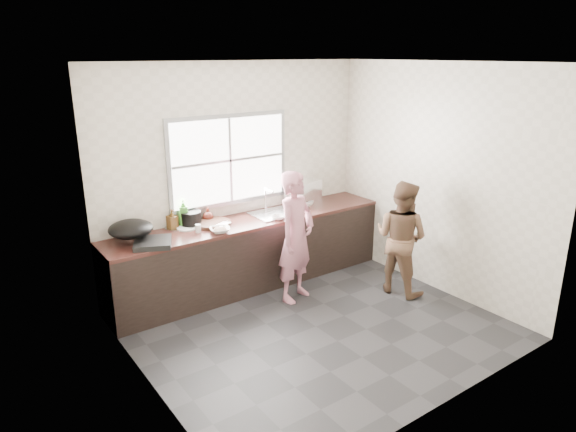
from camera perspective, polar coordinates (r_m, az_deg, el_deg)
floor at (r=5.60m, az=3.11°, el=-12.20°), size 3.60×3.20×0.01m
ceiling at (r=4.85m, az=3.67°, el=16.74°), size 3.60×3.20×0.01m
wall_back at (r=6.35m, az=-5.78°, el=4.56°), size 3.60×0.01×2.70m
wall_left at (r=4.22m, az=-16.11°, el=-2.89°), size 0.01×3.20×2.70m
wall_right at (r=6.32m, az=16.25°, el=3.88°), size 0.01×3.20×2.70m
wall_front at (r=4.01m, az=17.92°, el=-4.15°), size 3.60×0.01×2.70m
cabinet at (r=6.37m, az=-4.10°, el=-4.22°), size 3.60×0.62×0.82m
countertop at (r=6.22m, az=-4.18°, el=-0.55°), size 3.60×0.64×0.04m
sink at (r=6.39m, az=-1.52°, el=0.24°), size 0.55×0.45×0.02m
faucet at (r=6.51m, az=-2.52°, el=1.88°), size 0.02×0.02×0.30m
window_frame at (r=6.24m, az=-6.57°, el=6.19°), size 1.60×0.05×1.10m
window_glazing at (r=6.22m, az=-6.45°, el=6.16°), size 1.50×0.01×1.00m
woman at (r=5.91m, az=0.90°, el=-2.78°), size 0.61×0.51×1.43m
person_side at (r=6.24m, az=12.43°, el=-2.35°), size 0.66×0.77×1.38m
cutting_board at (r=6.05m, az=-8.39°, el=-0.81°), size 0.52×0.52×0.04m
cleaver at (r=5.95m, az=-7.20°, el=-0.88°), size 0.20×0.15×0.01m
bowl_mince at (r=5.79m, az=-7.57°, el=-1.55°), size 0.29×0.29×0.06m
bowl_crabs at (r=6.73m, az=1.89°, el=1.35°), size 0.24×0.24×0.06m
bowl_held at (r=6.19m, az=-1.11°, el=-0.12°), size 0.25×0.25×0.06m
black_pot at (r=6.05m, az=-10.73°, el=-0.29°), size 0.32×0.32×0.17m
plate_food at (r=5.98m, az=-11.20°, el=-1.33°), size 0.27×0.27×0.02m
bottle_green at (r=6.03m, az=-11.53°, el=0.38°), size 0.14×0.14×0.33m
bottle_brown_tall at (r=5.99m, az=-12.75°, el=-0.44°), size 0.10×0.11×0.21m
bottle_brown_short at (r=6.18m, az=-8.89°, el=0.09°), size 0.15×0.15×0.15m
glass_jar at (r=5.83m, az=-9.95°, el=-1.37°), size 0.07×0.07×0.09m
burner at (r=5.55m, az=-14.79°, el=-2.90°), size 0.50×0.50×0.06m
wok at (r=5.66m, az=-17.07°, el=-1.37°), size 0.53×0.53×0.18m
dish_rack at (r=6.78m, az=1.71°, el=2.63°), size 0.50×0.40×0.32m
pot_lid_left at (r=5.56m, az=-15.13°, el=-3.12°), size 0.31×0.31×0.01m
pot_lid_right at (r=6.04m, az=-12.26°, el=-1.22°), size 0.33×0.33×0.01m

